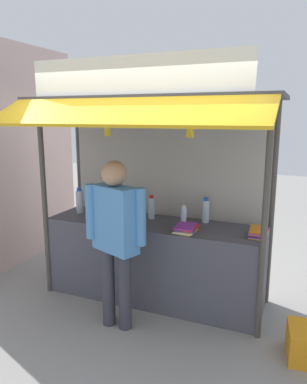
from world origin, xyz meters
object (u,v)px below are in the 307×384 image
at_px(magazine_stack_right, 258,232).
at_px(banana_bunch_leftmost, 191,128).
at_px(vendor_person, 115,230).
at_px(water_bottle_far_left, 80,201).
at_px(water_bottle_back_right, 206,211).
at_px(water_bottle_center, 107,204).
at_px(water_bottle_back_left, 151,208).
at_px(water_bottle_mid_right, 184,216).
at_px(magazine_stack_left, 186,228).
at_px(banana_bunch_inner_right, 107,129).
at_px(water_bottle_far_right, 88,205).

xyz_separation_m(magazine_stack_right, banana_bunch_leftmost, (-0.60, -0.40, 1.02)).
bearing_deg(vendor_person, water_bottle_far_left, 162.09).
xyz_separation_m(water_bottle_back_right, water_bottle_far_left, (-1.53, -0.19, 0.01)).
bearing_deg(banana_bunch_leftmost, water_bottle_center, 154.69).
relative_size(water_bottle_back_left, vendor_person, 0.16).
height_order(water_bottle_mid_right, magazine_stack_right, water_bottle_mid_right).
bearing_deg(magazine_stack_right, water_bottle_mid_right, 175.52).
bearing_deg(banana_bunch_leftmost, water_bottle_back_right, 90.96).
height_order(water_bottle_far_left, vendor_person, vendor_person).
xyz_separation_m(magazine_stack_right, vendor_person, (-1.25, -0.65, 0.06)).
distance_m(water_bottle_center, magazine_stack_right, 1.81).
relative_size(water_bottle_center, magazine_stack_left, 0.78).
distance_m(magazine_stack_right, banana_bunch_leftmost, 1.25).
height_order(water_bottle_back_right, banana_bunch_leftmost, banana_bunch_leftmost).
xyz_separation_m(magazine_stack_left, magazine_stack_right, (0.71, 0.12, 0.01)).
distance_m(water_bottle_mid_right, vendor_person, 0.84).
distance_m(magazine_stack_left, banana_bunch_inner_right, 1.28).
bearing_deg(water_bottle_back_left, magazine_stack_left, -30.56).
bearing_deg(water_bottle_center, magazine_stack_right, -5.55).
relative_size(water_bottle_far_left, water_bottle_mid_right, 1.38).
bearing_deg(water_bottle_far_left, water_bottle_back_left, 6.57).
relative_size(water_bottle_far_left, water_bottle_far_right, 1.26).
relative_size(water_bottle_center, water_bottle_far_left, 0.79).
height_order(water_bottle_far_right, magazine_stack_right, water_bottle_far_right).
relative_size(water_bottle_back_right, vendor_person, 0.17).
bearing_deg(water_bottle_back_right, banana_bunch_leftmost, -89.04).
bearing_deg(banana_bunch_inner_right, water_bottle_center, 121.78).
bearing_deg(water_bottle_center, water_bottle_far_left, -165.18).
height_order(water_bottle_far_right, vendor_person, vendor_person).
height_order(water_bottle_back_right, banana_bunch_inner_right, banana_bunch_inner_right).
bearing_deg(vendor_person, water_bottle_back_left, 110.34).
distance_m(water_bottle_center, water_bottle_far_left, 0.35).
xyz_separation_m(water_bottle_back_right, banana_bunch_leftmost, (0.01, -0.67, 0.93)).
height_order(water_bottle_back_right, water_bottle_back_left, water_bottle_back_right).
xyz_separation_m(water_bottle_mid_right, water_bottle_far_right, (-1.22, 0.01, 0.01)).
relative_size(water_bottle_mid_right, banana_bunch_inner_right, 0.86).
height_order(water_bottle_back_right, magazine_stack_left, water_bottle_back_right).
distance_m(water_bottle_back_right, banana_bunch_inner_right, 1.41).
bearing_deg(water_bottle_back_right, banana_bunch_inner_right, -141.26).
bearing_deg(water_bottle_far_right, water_bottle_mid_right, -0.40).
bearing_deg(water_bottle_back_left, vendor_person, -91.15).
distance_m(water_bottle_back_left, water_bottle_far_right, 0.79).
relative_size(water_bottle_back_right, water_bottle_far_right, 1.15).
xyz_separation_m(magazine_stack_left, banana_bunch_inner_right, (-0.74, -0.28, 1.01)).
height_order(water_bottle_far_left, magazine_stack_left, water_bottle_far_left).
bearing_deg(water_bottle_back_right, water_bottle_far_right, -171.58).
height_order(water_bottle_back_left, magazine_stack_left, water_bottle_back_left).
distance_m(water_bottle_back_left, magazine_stack_left, 0.61).
relative_size(water_bottle_mid_right, banana_bunch_leftmost, 0.87).
distance_m(water_bottle_center, water_bottle_back_left, 0.58).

